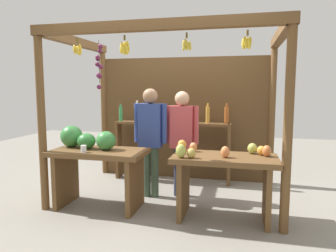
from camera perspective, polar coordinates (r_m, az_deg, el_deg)
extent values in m
plane|color=gray|center=(4.74, 0.52, -12.37)|extent=(12.00, 12.00, 0.00)
cylinder|color=brown|center=(4.25, -22.05, 0.95)|extent=(0.10, 0.10, 2.32)
cylinder|color=brown|center=(3.50, 21.04, -0.15)|extent=(0.10, 0.10, 2.32)
cylinder|color=brown|center=(5.84, -11.61, 2.77)|extent=(0.10, 0.10, 2.32)
cylinder|color=brown|center=(5.32, 18.43, 2.18)|extent=(0.10, 0.10, 2.32)
cube|color=brown|center=(3.65, -2.78, 17.88)|extent=(3.03, 0.12, 0.12)
cube|color=brown|center=(5.05, -16.43, 14.52)|extent=(0.12, 1.93, 0.12)
cube|color=brown|center=(4.45, 20.05, 15.49)|extent=(0.12, 1.93, 0.12)
cube|color=#52381E|center=(5.41, 2.73, 1.36)|extent=(2.93, 0.04, 2.09)
cylinder|color=brown|center=(3.82, -7.93, 15.66)|extent=(0.02, 0.02, 0.06)
ellipsoid|color=gold|center=(3.79, -7.32, 14.12)|extent=(0.04, 0.08, 0.15)
ellipsoid|color=gold|center=(3.82, -7.61, 14.13)|extent=(0.07, 0.06, 0.15)
ellipsoid|color=gold|center=(3.83, -7.71, 13.76)|extent=(0.06, 0.04, 0.15)
ellipsoid|color=gold|center=(3.84, -8.14, 13.98)|extent=(0.06, 0.06, 0.15)
ellipsoid|color=gold|center=(3.82, -8.48, 13.93)|extent=(0.04, 0.08, 0.15)
ellipsoid|color=gold|center=(3.79, -8.23, 13.76)|extent=(0.08, 0.07, 0.15)
ellipsoid|color=gold|center=(3.78, -8.16, 13.96)|extent=(0.08, 0.04, 0.15)
ellipsoid|color=gold|center=(3.77, -7.61, 13.76)|extent=(0.06, 0.06, 0.15)
cylinder|color=brown|center=(3.64, 3.41, 16.17)|extent=(0.02, 0.02, 0.06)
ellipsoid|color=gold|center=(3.61, 3.98, 14.32)|extent=(0.04, 0.06, 0.12)
ellipsoid|color=gold|center=(3.66, 3.66, 14.39)|extent=(0.08, 0.05, 0.12)
ellipsoid|color=gold|center=(3.65, 3.00, 14.32)|extent=(0.06, 0.06, 0.12)
ellipsoid|color=gold|center=(3.60, 2.95, 14.56)|extent=(0.06, 0.06, 0.12)
ellipsoid|color=gold|center=(3.59, 3.44, 14.85)|extent=(0.08, 0.05, 0.12)
cylinder|color=brown|center=(3.57, 14.29, 16.14)|extent=(0.02, 0.02, 0.06)
ellipsoid|color=gold|center=(3.56, 14.70, 14.54)|extent=(0.04, 0.08, 0.13)
ellipsoid|color=gold|center=(3.59, 14.50, 14.43)|extent=(0.08, 0.06, 0.14)
ellipsoid|color=gold|center=(3.58, 13.94, 14.45)|extent=(0.06, 0.05, 0.13)
ellipsoid|color=gold|center=(3.55, 13.56, 14.39)|extent=(0.04, 0.06, 0.13)
ellipsoid|color=gold|center=(3.52, 13.90, 14.69)|extent=(0.06, 0.05, 0.13)
ellipsoid|color=gold|center=(3.52, 14.51, 14.34)|extent=(0.06, 0.05, 0.13)
cylinder|color=brown|center=(4.18, -16.22, 14.69)|extent=(0.02, 0.02, 0.06)
ellipsoid|color=gold|center=(4.15, -15.74, 13.45)|extent=(0.04, 0.06, 0.12)
ellipsoid|color=gold|center=(4.19, -15.68, 12.99)|extent=(0.06, 0.05, 0.12)
ellipsoid|color=gold|center=(4.21, -16.34, 13.14)|extent=(0.06, 0.06, 0.12)
ellipsoid|color=gold|center=(4.16, -16.68, 13.31)|extent=(0.06, 0.07, 0.12)
ellipsoid|color=gold|center=(4.14, -16.18, 13.01)|extent=(0.07, 0.05, 0.12)
cylinder|color=#4C422D|center=(4.23, -12.42, 11.35)|extent=(0.01, 0.01, 0.55)
sphere|color=#511938|center=(4.24, -12.21, 14.00)|extent=(0.06, 0.06, 0.06)
sphere|color=#511938|center=(4.26, -12.31, 13.20)|extent=(0.06, 0.06, 0.06)
sphere|color=#601E42|center=(4.24, -12.70, 12.11)|extent=(0.06, 0.06, 0.06)
sphere|color=#47142D|center=(4.24, -12.68, 11.84)|extent=(0.06, 0.06, 0.06)
sphere|color=#511938|center=(4.23, -12.73, 10.90)|extent=(0.06, 0.06, 0.06)
sphere|color=#601E42|center=(4.23, -12.16, 10.52)|extent=(0.07, 0.07, 0.07)
sphere|color=#511938|center=(4.25, -12.39, 8.84)|extent=(0.07, 0.07, 0.07)
sphere|color=#601E42|center=(4.23, -12.48, 8.98)|extent=(0.07, 0.07, 0.07)
sphere|color=#601E42|center=(4.25, -12.45, 6.95)|extent=(0.06, 0.06, 0.06)
cube|color=brown|center=(4.17, -12.51, -4.71)|extent=(1.23, 0.64, 0.06)
cube|color=brown|center=(4.49, -18.12, -9.07)|extent=(0.06, 0.58, 0.70)
cube|color=brown|center=(4.08, -6.02, -10.38)|extent=(0.06, 0.58, 0.70)
ellipsoid|color=#2D7533|center=(4.28, -14.64, -2.67)|extent=(0.29, 0.29, 0.21)
ellipsoid|color=#38843D|center=(4.48, -17.18, -1.78)|extent=(0.41, 0.41, 0.29)
ellipsoid|color=#38843D|center=(4.14, -11.23, -2.62)|extent=(0.31, 0.31, 0.25)
cylinder|color=white|center=(4.05, -15.12, -4.04)|extent=(0.07, 0.07, 0.09)
cube|color=brown|center=(3.77, 10.27, -5.88)|extent=(1.23, 0.64, 0.06)
cube|color=brown|center=(3.93, 2.82, -11.05)|extent=(0.06, 0.58, 0.70)
cube|color=brown|center=(3.88, 17.57, -11.58)|extent=(0.06, 0.58, 0.70)
ellipsoid|color=#E07F47|center=(3.68, 10.36, -4.66)|extent=(0.14, 0.14, 0.13)
ellipsoid|color=#B79E47|center=(3.60, 4.27, -4.94)|extent=(0.14, 0.14, 0.12)
ellipsoid|color=#E07F47|center=(3.97, 4.64, -3.84)|extent=(0.13, 0.13, 0.12)
ellipsoid|color=#A8B24C|center=(3.61, 2.35, -4.56)|extent=(0.16, 0.16, 0.16)
ellipsoid|color=#CC7038|center=(3.85, 17.53, -4.36)|extent=(0.12, 0.12, 0.13)
ellipsoid|color=gold|center=(4.04, 2.56, -3.49)|extent=(0.13, 0.13, 0.14)
ellipsoid|color=#A8B24C|center=(3.97, 15.11, -3.96)|extent=(0.16, 0.16, 0.13)
ellipsoid|color=gold|center=(3.92, 16.64, -4.29)|extent=(0.12, 0.12, 0.11)
cube|color=brown|center=(5.56, -8.99, -4.21)|extent=(0.05, 0.20, 1.00)
cube|color=brown|center=(5.16, 11.07, -5.12)|extent=(0.05, 0.20, 1.00)
cube|color=brown|center=(5.21, 0.66, 0.46)|extent=(1.91, 0.22, 0.04)
cylinder|color=#338C4C|center=(5.46, -8.60, 2.15)|extent=(0.06, 0.06, 0.24)
cylinder|color=#338C4C|center=(5.45, -8.63, 3.72)|extent=(0.03, 0.03, 0.06)
cylinder|color=silver|center=(5.36, -5.64, 2.42)|extent=(0.08, 0.08, 0.30)
cylinder|color=silver|center=(5.34, -5.66, 4.34)|extent=(0.03, 0.03, 0.06)
cylinder|color=#D8B266|center=(5.27, -2.47, 2.01)|extent=(0.06, 0.06, 0.23)
cylinder|color=#D8B266|center=(5.26, -2.47, 3.60)|extent=(0.03, 0.03, 0.06)
cylinder|color=#338C4C|center=(5.20, 0.58, 1.92)|extent=(0.07, 0.07, 0.23)
cylinder|color=#338C4C|center=(5.19, 0.58, 3.49)|extent=(0.03, 0.03, 0.06)
cylinder|color=#994C1E|center=(5.14, 3.99, 1.82)|extent=(0.08, 0.08, 0.22)
cylinder|color=#994C1E|center=(5.13, 4.00, 3.38)|extent=(0.03, 0.03, 0.06)
cylinder|color=gold|center=(5.10, 7.25, 2.01)|extent=(0.07, 0.07, 0.27)
cylinder|color=gold|center=(5.08, 7.28, 3.85)|extent=(0.03, 0.03, 0.06)
cylinder|color=#994C1E|center=(5.07, 10.64, 1.91)|extent=(0.08, 0.08, 0.27)
cylinder|color=#994C1E|center=(5.06, 10.68, 3.76)|extent=(0.03, 0.03, 0.06)
cylinder|color=#3F5540|center=(4.58, -3.89, -8.26)|extent=(0.11, 0.11, 0.73)
cylinder|color=#3F5540|center=(4.55, -2.43, -8.36)|extent=(0.11, 0.11, 0.73)
cube|color=#2D428C|center=(4.44, -3.22, 0.12)|extent=(0.32, 0.19, 0.62)
cylinder|color=#2D428C|center=(4.50, -5.67, 0.58)|extent=(0.08, 0.08, 0.56)
cylinder|color=#2D428C|center=(4.38, -0.72, 0.46)|extent=(0.08, 0.08, 0.56)
sphere|color=#997051|center=(4.41, -3.26, 5.48)|extent=(0.21, 0.21, 0.21)
cylinder|color=#2D3042|center=(4.60, 1.77, -8.31)|extent=(0.11, 0.11, 0.71)
cylinder|color=#2D3042|center=(4.58, 3.26, -8.40)|extent=(0.11, 0.11, 0.71)
cube|color=#BF474C|center=(4.46, 2.55, -0.18)|extent=(0.32, 0.19, 0.60)
cylinder|color=#BF474C|center=(4.50, 0.05, 0.28)|extent=(0.08, 0.08, 0.54)
cylinder|color=#BF474C|center=(4.42, 5.10, 0.14)|extent=(0.08, 0.08, 0.54)
sphere|color=tan|center=(4.43, 2.58, 5.02)|extent=(0.21, 0.21, 0.21)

